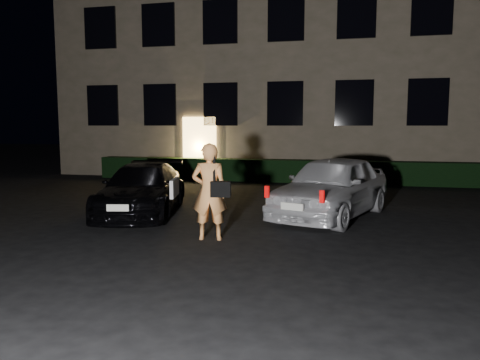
# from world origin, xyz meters

# --- Properties ---
(ground) EXTENTS (80.00, 80.00, 0.00)m
(ground) POSITION_xyz_m (0.00, 0.00, 0.00)
(ground) COLOR black
(ground) RESTS_ON ground
(building) EXTENTS (20.00, 8.11, 12.00)m
(building) POSITION_xyz_m (-0.00, 14.99, 6.00)
(building) COLOR brown
(building) RESTS_ON ground
(hedge) EXTENTS (15.00, 0.70, 0.85)m
(hedge) POSITION_xyz_m (0.00, 10.50, 0.42)
(hedge) COLOR black
(hedge) RESTS_ON ground
(sedan) EXTENTS (2.55, 4.45, 1.22)m
(sedan) POSITION_xyz_m (-2.45, 3.19, 0.61)
(sedan) COLOR black
(sedan) RESTS_ON ground
(hatch) EXTENTS (3.06, 4.62, 1.46)m
(hatch) POSITION_xyz_m (2.09, 3.85, 0.73)
(hatch) COLOR silver
(hatch) RESTS_ON ground
(man) EXTENTS (0.81, 0.55, 1.84)m
(man) POSITION_xyz_m (-0.07, 1.06, 0.92)
(man) COLOR #F59D54
(man) RESTS_ON ground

